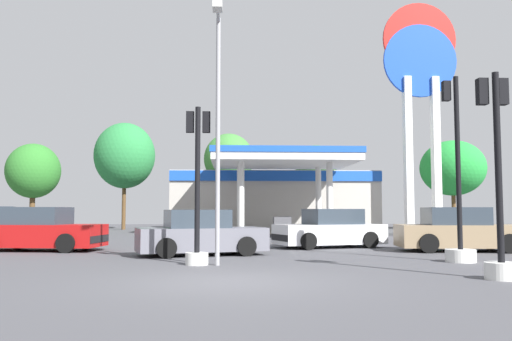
{
  "coord_description": "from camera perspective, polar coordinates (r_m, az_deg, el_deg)",
  "views": [
    {
      "loc": [
        -0.0,
        -11.03,
        1.44
      ],
      "look_at": [
        1.12,
        11.72,
        3.12
      ],
      "focal_mm": 37.75,
      "sensor_mm": 36.0,
      "label": 1
    }
  ],
  "objects": [
    {
      "name": "tree_2",
      "position": [
        41.46,
        -2.9,
        1.2
      ],
      "size": [
        3.83,
        3.83,
        7.33
      ],
      "color": "brown",
      "rests_on": "ground"
    },
    {
      "name": "ground_plane",
      "position": [
        11.12,
        -2.85,
        -11.64
      ],
      "size": [
        90.0,
        90.0,
        0.0
      ],
      "primitive_type": "plane",
      "color": "#47474C",
      "rests_on": "ground"
    },
    {
      "name": "car_3",
      "position": [
        21.08,
        7.84,
        -6.27
      ],
      "size": [
        4.46,
        2.8,
        1.48
      ],
      "color": "black",
      "rests_on": "ground"
    },
    {
      "name": "traffic_signal_2",
      "position": [
        16.08,
        20.67,
        -4.52
      ],
      "size": [
        0.83,
        0.83,
        5.23
      ],
      "color": "silver",
      "rests_on": "ground"
    },
    {
      "name": "tree_0",
      "position": [
        44.17,
        -22.53,
        -0.06
      ],
      "size": [
        4.02,
        4.02,
        6.49
      ],
      "color": "brown",
      "rests_on": "ground"
    },
    {
      "name": "car_1",
      "position": [
        20.7,
        -21.9,
        -5.96
      ],
      "size": [
        4.52,
        2.41,
        1.55
      ],
      "color": "black",
      "rests_on": "ground"
    },
    {
      "name": "tree_3",
      "position": [
        40.88,
        6.38,
        0.49
      ],
      "size": [
        3.16,
        3.16,
        6.36
      ],
      "color": "brown",
      "rests_on": "ground"
    },
    {
      "name": "tree_1",
      "position": [
        41.65,
        -13.74,
        1.53
      ],
      "size": [
        4.52,
        4.52,
        8.01
      ],
      "color": "brown",
      "rests_on": "ground"
    },
    {
      "name": "traffic_signal_0",
      "position": [
        14.42,
        -6.22,
        -3.07
      ],
      "size": [
        0.65,
        0.66,
        4.2
      ],
      "color": "silver",
      "rests_on": "ground"
    },
    {
      "name": "tree_4",
      "position": [
        42.7,
        20.12,
        0.24
      ],
      "size": [
        4.78,
        4.78,
        6.64
      ],
      "color": "brown",
      "rests_on": "ground"
    },
    {
      "name": "car_0",
      "position": [
        20.28,
        20.74,
        -6.05
      ],
      "size": [
        4.45,
        2.29,
        1.54
      ],
      "color": "black",
      "rests_on": "ground"
    },
    {
      "name": "traffic_signal_1",
      "position": [
        12.41,
        24.31,
        -3.35
      ],
      "size": [
        0.69,
        0.7,
        4.37
      ],
      "color": "silver",
      "rests_on": "ground"
    },
    {
      "name": "corner_streetlamp",
      "position": [
        14.2,
        -4.06,
        6.18
      ],
      "size": [
        0.24,
        1.48,
        6.61
      ],
      "color": "gray",
      "rests_on": "ground"
    },
    {
      "name": "gas_station",
      "position": [
        34.37,
        1.8,
        -3.13
      ],
      "size": [
        12.54,
        13.22,
        4.48
      ],
      "color": "#ADA89E",
      "rests_on": "ground"
    },
    {
      "name": "car_4",
      "position": [
        17.44,
        -5.88,
        -6.77
      ],
      "size": [
        4.35,
        2.73,
        1.45
      ],
      "color": "black",
      "rests_on": "ground"
    },
    {
      "name": "station_pole_sign",
      "position": [
        32.59,
        17.03,
        8.67
      ],
      "size": [
        4.23,
        0.56,
        13.4
      ],
      "color": "white",
      "rests_on": "ground"
    }
  ]
}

